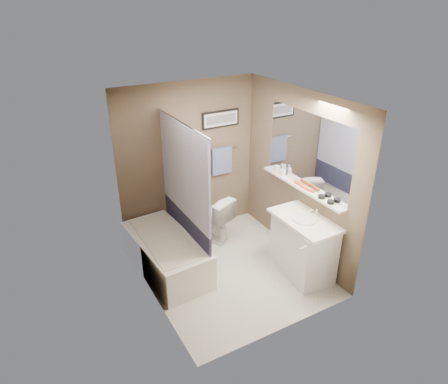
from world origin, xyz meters
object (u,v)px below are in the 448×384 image
glass_jar (277,169)px  candle_bowl_far (322,197)px  vanity (303,247)px  bathtub (166,254)px  hair_brush_front (308,189)px  soap_bottle (283,171)px  toilet (210,217)px  hair_brush_back (300,184)px  candle_bowl_near (331,202)px

glass_jar → candle_bowl_far: bearing=-90.0°
vanity → bathtub: bearing=155.1°
hair_brush_front → soap_bottle: 0.56m
glass_jar → vanity: bearing=-101.5°
bathtub → hair_brush_front: hair_brush_front is taller
toilet → candle_bowl_far: candle_bowl_far is taller
candle_bowl_far → hair_brush_front: (0.00, 0.27, 0.00)m
hair_brush_front → candle_bowl_far: bearing=-90.0°
toilet → hair_brush_back: hair_brush_back is taller
bathtub → hair_brush_front: bearing=-26.5°
candle_bowl_far → soap_bottle: (0.00, 0.83, 0.05)m
bathtub → hair_brush_back: (1.79, -0.57, 0.89)m
hair_brush_back → soap_bottle: bearing=90.0°
vanity → candle_bowl_far: bearing=-8.3°
bathtub → toilet: toilet is taller
hair_brush_back → soap_bottle: (0.00, 0.40, 0.05)m
soap_bottle → glass_jar: bearing=90.0°
vanity → hair_brush_back: 0.85m
vanity → soap_bottle: soap_bottle is taller
bathtub → hair_brush_front: (1.79, -0.73, 0.89)m
candle_bowl_near → hair_brush_back: hair_brush_back is taller
soap_bottle → hair_brush_back: bearing=-90.0°
candle_bowl_near → soap_bottle: size_ratio=0.65×
bathtub → toilet: (0.91, 0.43, 0.12)m
bathtub → toilet: 1.02m
hair_brush_back → glass_jar: size_ratio=2.20×
hair_brush_front → hair_brush_back: bearing=90.0°
candle_bowl_near → glass_jar: size_ratio=0.90×
hair_brush_back → toilet: bearing=131.1°
bathtub → candle_bowl_near: (1.79, -1.17, 0.89)m
candle_bowl_near → glass_jar: bearing=90.0°
toilet → hair_brush_front: 1.64m
candle_bowl_near → hair_brush_back: size_ratio=0.41×
bathtub → candle_bowl_near: candle_bowl_near is taller
candle_bowl_near → hair_brush_front: (0.00, 0.44, 0.00)m
bathtub → vanity: size_ratio=1.67×
hair_brush_front → candle_bowl_near: bearing=-90.0°
candle_bowl_near → glass_jar: (0.00, 1.12, 0.03)m
candle_bowl_near → hair_brush_front: 0.44m
bathtub → hair_brush_back: size_ratio=6.82×
bathtub → glass_jar: 2.01m
toilet → hair_brush_front: size_ratio=3.34×
hair_brush_front → vanity: bearing=-129.8°
candle_bowl_near → glass_jar: 1.12m
candle_bowl_far → soap_bottle: soap_bottle is taller
candle_bowl_far → vanity: bearing=165.8°
vanity → candle_bowl_far: 0.76m
bathtub → candle_bowl_near: bearing=-37.4°
hair_brush_back → candle_bowl_far: bearing=-90.0°
candle_bowl_near → hair_brush_back: bearing=90.0°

